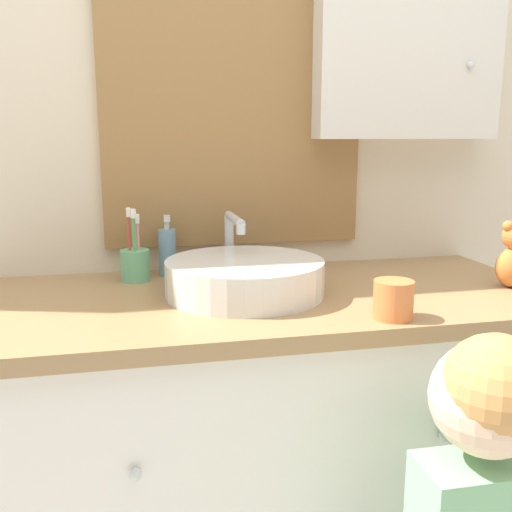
{
  "coord_description": "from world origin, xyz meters",
  "views": [
    {
      "loc": [
        -0.3,
        -0.94,
        1.22
      ],
      "look_at": [
        -0.03,
        0.25,
        0.97
      ],
      "focal_mm": 40.0,
      "sensor_mm": 36.0,
      "label": 1
    }
  ],
  "objects_px": {
    "sink_basin": "(245,276)",
    "soap_dispenser": "(167,251)",
    "drinking_cup": "(393,300)",
    "toothbrush_holder": "(135,262)"
  },
  "relations": [
    {
      "from": "soap_dispenser",
      "to": "drinking_cup",
      "type": "bearing_deg",
      "value": -48.47
    },
    {
      "from": "soap_dispenser",
      "to": "sink_basin",
      "type": "bearing_deg",
      "value": -54.36
    },
    {
      "from": "sink_basin",
      "to": "soap_dispenser",
      "type": "distance_m",
      "value": 0.28
    },
    {
      "from": "toothbrush_holder",
      "to": "drinking_cup",
      "type": "xyz_separation_m",
      "value": [
        0.5,
        -0.42,
        -0.01
      ]
    },
    {
      "from": "sink_basin",
      "to": "soap_dispenser",
      "type": "xyz_separation_m",
      "value": [
        -0.16,
        0.22,
        0.02
      ]
    },
    {
      "from": "sink_basin",
      "to": "drinking_cup",
      "type": "xyz_separation_m",
      "value": [
        0.25,
        -0.24,
        -0.0
      ]
    },
    {
      "from": "sink_basin",
      "to": "soap_dispenser",
      "type": "relative_size",
      "value": 2.61
    },
    {
      "from": "toothbrush_holder",
      "to": "soap_dispenser",
      "type": "xyz_separation_m",
      "value": [
        0.08,
        0.04,
        0.02
      ]
    },
    {
      "from": "sink_basin",
      "to": "toothbrush_holder",
      "type": "relative_size",
      "value": 2.25
    },
    {
      "from": "soap_dispenser",
      "to": "toothbrush_holder",
      "type": "bearing_deg",
      "value": -154.1
    }
  ]
}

